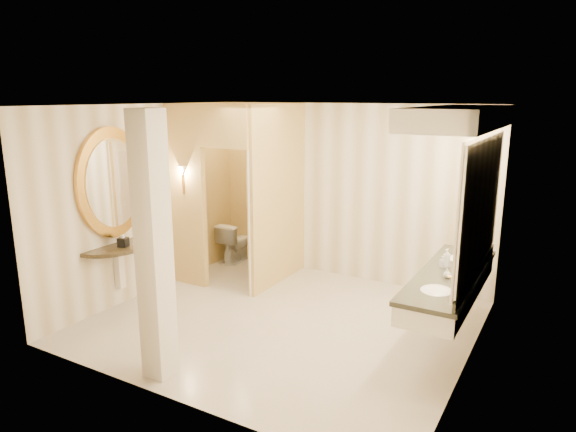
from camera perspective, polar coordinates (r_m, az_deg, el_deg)
floor at (r=6.68m, az=-0.68°, el=-11.63°), size 4.50×4.50×0.00m
ceiling at (r=6.06m, az=-0.75°, el=12.20°), size 4.50×4.50×0.00m
wall_back at (r=7.98m, az=6.59°, el=2.62°), size 4.50×0.02×2.70m
wall_front at (r=4.69m, az=-13.26°, el=-5.28°), size 4.50×0.02×2.70m
wall_left at (r=7.60m, az=-15.50°, el=1.68°), size 0.02×4.00×2.70m
wall_right at (r=5.48m, az=20.02°, el=-3.02°), size 0.02×4.00×2.70m
toilet_closet at (r=7.62m, az=-4.34°, el=2.43°), size 1.50×1.55×2.70m
wall_sconce at (r=7.62m, az=-11.66°, el=4.84°), size 0.14×0.14×0.42m
vanity at (r=5.85m, az=18.33°, el=0.90°), size 0.75×2.41×2.09m
console_shelf at (r=7.16m, az=-18.80°, el=0.77°), size 1.12×1.12×2.01m
pillar at (r=5.19m, az=-14.70°, el=-3.54°), size 0.27×0.27×2.70m
tissue_box at (r=7.08m, az=-17.84°, el=-2.78°), size 0.15×0.15×0.12m
toilet at (r=8.93m, az=-5.87°, el=-2.85°), size 0.40×0.68×0.69m
soap_bottle_a at (r=6.21m, az=16.83°, el=-4.87°), size 0.08×0.08×0.13m
soap_bottle_b at (r=5.86m, az=17.26°, el=-6.12°), size 0.10×0.10×0.10m
soap_bottle_c at (r=6.19m, az=17.23°, el=-4.51°), size 0.11×0.11×0.22m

